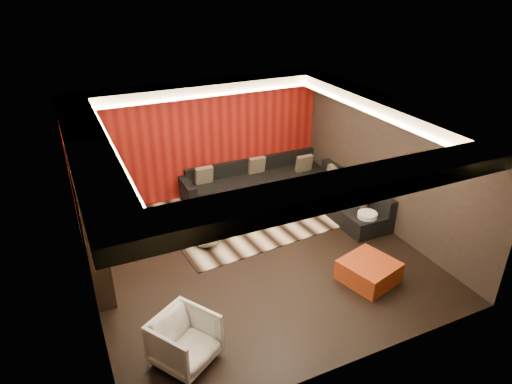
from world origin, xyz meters
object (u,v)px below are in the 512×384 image
coffee_table (219,220)px  armchair (185,340)px  drum_stool (213,219)px  white_side_table (366,223)px  sectional_sofa (288,189)px  orange_ottoman (369,271)px

coffee_table → armchair: bearing=-118.1°
drum_stool → armchair: size_ratio=0.55×
white_side_table → drum_stool: bearing=151.6°
coffee_table → sectional_sofa: (1.95, 0.49, 0.13)m
orange_ottoman → armchair: (-3.51, -0.40, 0.18)m
drum_stool → orange_ottoman: drum_stool is taller
drum_stool → white_side_table: white_side_table is taller
white_side_table → sectional_sofa: bearing=108.4°
sectional_sofa → drum_stool: bearing=-164.4°
drum_stool → sectional_sofa: bearing=15.6°
armchair → sectional_sofa: (3.73, 3.82, -0.11)m
coffee_table → sectional_sofa: 2.02m
coffee_table → white_side_table: size_ratio=2.57×
coffee_table → white_side_table: bearing=-31.5°
coffee_table → orange_ottoman: orange_ottoman is taller
drum_stool → sectional_sofa: 2.20m
white_side_table → coffee_table: bearing=148.5°
orange_ottoman → sectional_sofa: size_ratio=0.24×
armchair → sectional_sofa: sectional_sofa is taller
coffee_table → armchair: size_ratio=1.59×
drum_stool → orange_ottoman: size_ratio=0.52×
orange_ottoman → armchair: 3.54m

